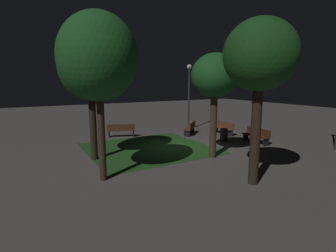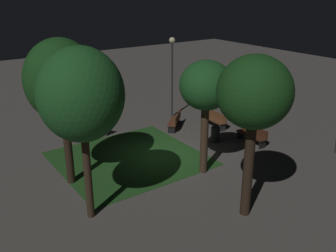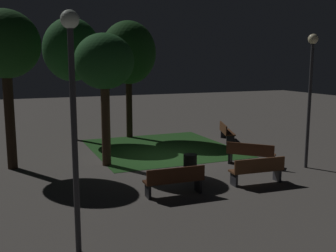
% 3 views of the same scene
% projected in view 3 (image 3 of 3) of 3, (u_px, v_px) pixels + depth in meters
% --- Properties ---
extents(ground_plane, '(60.00, 60.00, 0.00)m').
position_uv_depth(ground_plane, '(163.00, 157.00, 16.38)').
color(ground_plane, '#56514C').
extents(grass_lawn, '(6.15, 6.50, 0.01)m').
position_uv_depth(grass_lawn, '(161.00, 148.00, 18.07)').
color(grass_lawn, '#23511E').
rests_on(grass_lawn, ground).
extents(bench_front_left, '(1.82, 0.54, 0.88)m').
position_uv_depth(bench_front_left, '(175.00, 180.00, 11.59)').
color(bench_front_left, '#422314').
rests_on(bench_front_left, ground).
extents(bench_path_side, '(1.83, 0.60, 0.88)m').
position_uv_depth(bench_path_side, '(257.00, 170.00, 12.69)').
color(bench_path_side, brown).
rests_on(bench_path_side, ground).
extents(bench_front_right, '(1.07, 1.85, 0.88)m').
position_uv_depth(bench_front_right, '(226.00, 131.00, 19.62)').
color(bench_front_right, '#512D19').
rests_on(bench_front_right, ground).
extents(bench_back_row, '(1.59, 1.63, 0.88)m').
position_uv_depth(bench_back_row, '(251.00, 153.00, 14.95)').
color(bench_back_row, brown).
rests_on(bench_back_row, ground).
extents(tree_near_wall, '(2.80, 2.80, 5.97)m').
position_uv_depth(tree_near_wall, '(128.00, 53.00, 20.00)').
color(tree_near_wall, '#2D2116').
rests_on(tree_near_wall, ground).
extents(tree_tall_center, '(2.79, 2.79, 6.05)m').
position_uv_depth(tree_tall_center, '(72.00, 50.00, 19.26)').
color(tree_tall_center, '#38281C').
rests_on(tree_tall_center, ground).
extents(tree_back_right, '(2.47, 2.47, 5.76)m').
position_uv_depth(tree_back_right, '(5.00, 46.00, 13.90)').
color(tree_back_right, '#2D2116').
rests_on(tree_back_right, ground).
extents(tree_lawn_side, '(2.20, 2.20, 4.96)m').
position_uv_depth(tree_lawn_side, '(104.00, 63.00, 14.48)').
color(tree_lawn_side, '#423021').
rests_on(tree_lawn_side, ground).
extents(lamp_post_path_center, '(0.36, 0.36, 4.89)m').
position_uv_depth(lamp_post_path_center, '(73.00, 94.00, 7.66)').
color(lamp_post_path_center, '#333338').
rests_on(lamp_post_path_center, ground).
extents(lamp_post_plaza_east, '(0.36, 0.36, 4.90)m').
position_uv_depth(lamp_post_plaza_east, '(311.00, 79.00, 14.22)').
color(lamp_post_plaza_east, '#333338').
rests_on(lamp_post_plaza_east, ground).
extents(trash_bin, '(0.46, 0.46, 0.81)m').
position_uv_depth(trash_bin, '(190.00, 166.00, 13.41)').
color(trash_bin, black).
rests_on(trash_bin, ground).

